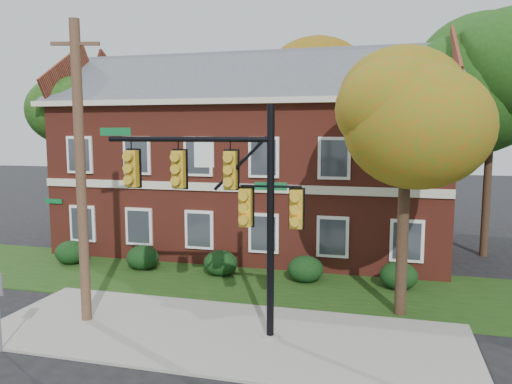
% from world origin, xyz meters
% --- Properties ---
extents(ground, '(120.00, 120.00, 0.00)m').
position_xyz_m(ground, '(0.00, 0.00, 0.00)').
color(ground, black).
rests_on(ground, ground).
extents(sidewalk, '(14.00, 5.00, 0.08)m').
position_xyz_m(sidewalk, '(0.00, 1.00, 0.04)').
color(sidewalk, gray).
rests_on(sidewalk, ground).
extents(grass_strip, '(30.00, 6.00, 0.04)m').
position_xyz_m(grass_strip, '(0.00, 6.00, 0.02)').
color(grass_strip, '#193811').
rests_on(grass_strip, ground).
extents(apartment_building, '(18.80, 8.80, 9.74)m').
position_xyz_m(apartment_building, '(-2.00, 11.95, 4.99)').
color(apartment_building, maroon).
rests_on(apartment_building, ground).
extents(hedge_far_left, '(1.40, 1.26, 1.05)m').
position_xyz_m(hedge_far_left, '(-9.00, 6.70, 0.53)').
color(hedge_far_left, black).
rests_on(hedge_far_left, ground).
extents(hedge_left, '(1.40, 1.26, 1.05)m').
position_xyz_m(hedge_left, '(-5.50, 6.70, 0.53)').
color(hedge_left, black).
rests_on(hedge_left, ground).
extents(hedge_center, '(1.40, 1.26, 1.05)m').
position_xyz_m(hedge_center, '(-2.00, 6.70, 0.53)').
color(hedge_center, black).
rests_on(hedge_center, ground).
extents(hedge_right, '(1.40, 1.26, 1.05)m').
position_xyz_m(hedge_right, '(1.50, 6.70, 0.53)').
color(hedge_right, black).
rests_on(hedge_right, ground).
extents(hedge_far_right, '(1.40, 1.26, 1.05)m').
position_xyz_m(hedge_far_right, '(5.00, 6.70, 0.53)').
color(hedge_far_right, black).
rests_on(hedge_far_right, ground).
extents(tree_near_right, '(4.50, 4.25, 8.58)m').
position_xyz_m(tree_near_right, '(5.22, 3.87, 6.67)').
color(tree_near_right, black).
rests_on(tree_near_right, ground).
extents(tree_left_rear, '(5.40, 5.10, 8.88)m').
position_xyz_m(tree_left_rear, '(-11.73, 10.84, 6.68)').
color(tree_left_rear, black).
rests_on(tree_left_rear, ground).
extents(tree_right_rear, '(6.30, 5.95, 10.62)m').
position_xyz_m(tree_right_rear, '(9.31, 12.81, 8.12)').
color(tree_right_rear, black).
rests_on(tree_right_rear, ground).
extents(tree_far_rear, '(6.84, 6.46, 11.52)m').
position_xyz_m(tree_far_rear, '(-0.66, 19.79, 8.84)').
color(tree_far_rear, black).
rests_on(tree_far_rear, ground).
extents(traffic_signal, '(5.91, 0.67, 6.60)m').
position_xyz_m(traffic_signal, '(0.22, 0.99, 4.09)').
color(traffic_signal, gray).
rests_on(traffic_signal, ground).
extents(utility_pole, '(1.40, 0.45, 9.11)m').
position_xyz_m(utility_pole, '(-4.41, 0.94, 4.62)').
color(utility_pole, '#4F3625').
rests_on(utility_pole, ground).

